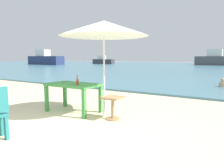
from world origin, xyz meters
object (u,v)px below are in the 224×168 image
at_px(swimmer_person, 223,83).
at_px(boat_tanker, 45,59).
at_px(side_table_wood, 113,105).
at_px(patio_umbrella, 104,29).
at_px(boat_sailboat, 103,61).
at_px(boat_barge, 218,60).
at_px(beer_bottle_amber, 77,81).
at_px(picnic_table_green, 73,88).

relative_size(swimmer_person, boat_tanker, 0.05).
relative_size(side_table_wood, boat_tanker, 0.07).
bearing_deg(patio_umbrella, boat_sailboat, 124.32).
xyz_separation_m(side_table_wood, boat_barge, (-1.21, 35.99, 0.70)).
bearing_deg(side_table_wood, patio_umbrella, 156.67).
relative_size(patio_umbrella, boat_sailboat, 0.50).
xyz_separation_m(beer_bottle_amber, boat_tanker, (-28.04, 23.10, 0.22)).
bearing_deg(picnic_table_green, boat_barge, 89.95).
height_order(picnic_table_green, beer_bottle_amber, beer_bottle_amber).
bearing_deg(patio_umbrella, boat_tanker, 141.48).
bearing_deg(boat_barge, swimmer_person, -84.16).
height_order(boat_barge, boat_tanker, boat_tanker).
height_order(beer_bottle_amber, boat_tanker, boat_tanker).
xyz_separation_m(picnic_table_green, boat_sailboat, (-20.78, 31.88, 0.03)).
relative_size(patio_umbrella, boat_barge, 0.31).
relative_size(beer_bottle_amber, side_table_wood, 0.49).
distance_m(picnic_table_green, side_table_wood, 1.28).
height_order(swimmer_person, boat_barge, boat_barge).
relative_size(beer_bottle_amber, boat_sailboat, 0.06).
relative_size(boat_barge, boat_tanker, 0.98).
height_order(picnic_table_green, boat_tanker, boat_tanker).
height_order(beer_bottle_amber, patio_umbrella, patio_umbrella).
height_order(picnic_table_green, patio_umbrella, patio_umbrella).
distance_m(picnic_table_green, beer_bottle_amber, 0.42).
bearing_deg(boat_barge, picnic_table_green, -90.05).
height_order(beer_bottle_amber, boat_sailboat, boat_sailboat).
bearing_deg(boat_sailboat, side_table_wood, -55.39).
bearing_deg(boat_tanker, picnic_table_green, -39.57).
relative_size(swimmer_person, boat_barge, 0.06).
xyz_separation_m(beer_bottle_amber, boat_sailboat, (-21.09, 32.07, -0.17)).
distance_m(swimmer_person, boat_barge, 29.27).
distance_m(beer_bottle_amber, swimmer_person, 7.57).
xyz_separation_m(patio_umbrella, side_table_wood, (0.33, -0.14, -1.76)).
xyz_separation_m(picnic_table_green, boat_tanker, (-27.72, 22.91, 0.42)).
bearing_deg(boat_tanker, side_table_wood, -38.38).
xyz_separation_m(side_table_wood, boat_tanker, (-28.97, 22.94, 0.72)).
relative_size(beer_bottle_amber, boat_tanker, 0.03).
bearing_deg(boat_barge, patio_umbrella, -88.60).
bearing_deg(boat_tanker, patio_umbrella, -38.52).
bearing_deg(picnic_table_green, boat_tanker, 140.43).
distance_m(patio_umbrella, boat_tanker, 36.61).
relative_size(picnic_table_green, boat_tanker, 0.18).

